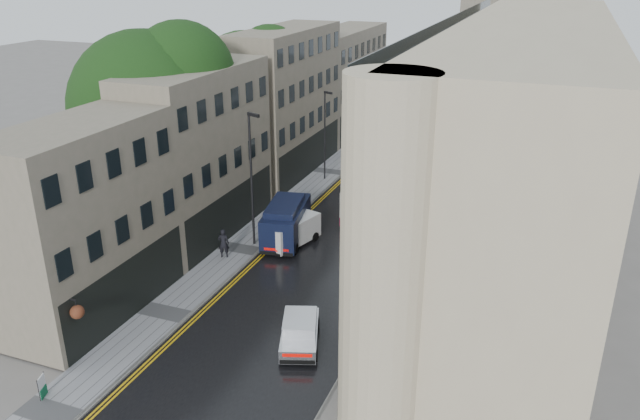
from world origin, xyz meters
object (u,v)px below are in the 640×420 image
Objects in this scene: pedestrian at (224,243)px; lamp_post_near at (252,181)px; estate_sign at (42,387)px; tree_near at (149,132)px; tree_far at (246,102)px; navy_van at (263,231)px; lamp_post_far at (325,136)px; white_van at (267,236)px; cream_bus at (345,200)px; white_lorry at (435,154)px; silver_hatchback at (281,347)px.

lamp_post_near is at bearing -131.19° from pedestrian.
tree_near is at bearing 90.38° from estate_sign.
lamp_post_near is (6.90, -12.82, -1.79)m from tree_far.
navy_van is 0.76× the size of lamp_post_far.
lamp_post_far is (-1.31, 13.95, 2.84)m from white_van.
navy_van is (8.20, -0.45, -5.50)m from tree_near.
navy_van is at bearing 62.77° from estate_sign.
cream_bus reaches higher than estate_sign.
estate_sign is (-2.50, -16.24, -0.83)m from navy_van.
white_lorry is 9.21m from lamp_post_far.
white_van is (-2.94, -6.80, -0.41)m from cream_bus.
white_lorry is 9.12× the size of estate_sign.
tree_far reaches higher than white_van.
lamp_post_far is 7.44× the size of estate_sign.
white_lorry is (15.30, 3.69, -3.85)m from tree_far.
lamp_post_far reaches higher than silver_hatchback.
cream_bus reaches higher than silver_hatchback.
lamp_post_far is 30.69m from estate_sign.
tree_far is 16.25m from white_van.
tree_near is 8.93m from pedestrian.
navy_van is 5.66× the size of estate_sign.
navy_van reaches higher than pedestrian.
estate_sign is (5.70, -16.69, -6.33)m from tree_near.
pedestrian is at bearing -19.37° from tree_near.
white_van is (8.27, -0.14, -5.99)m from tree_near.
tree_far is 7.14m from lamp_post_far.
cream_bus is 1.10× the size of white_lorry.
white_van is 4.17× the size of estate_sign.
tree_near is 2.49× the size of navy_van.
tree_near is 3.37× the size of white_van.
tree_near is 14.19m from cream_bus.
lamp_post_near reaches higher than silver_hatchback.
lamp_post_near reaches higher than pedestrian.
lamp_post_far is at bearing 6.95° from tree_far.
lamp_post_near is at bearing 179.20° from white_van.
pedestrian is at bearing -130.15° from cream_bus.
tree_far is 12.61× the size of estate_sign.
lamp_post_near is at bearing 66.44° from estate_sign.
navy_van reaches higher than silver_hatchback.
cream_bus is 1.14× the size of lamp_post_near.
tree_near reaches higher than tree_far.
cream_bus is 1.34× the size of lamp_post_far.
estate_sign is at bearing -71.13° from tree_near.
estate_sign is at bearing -118.35° from white_lorry.
cream_bus reaches higher than white_van.
cream_bus is 2.54× the size of silver_hatchback.
pedestrian reaches higher than white_van.
white_lorry is 1.04× the size of lamp_post_near.
lamp_post_near is 8.75× the size of estate_sign.
silver_hatchback is (-1.58, -27.29, -1.64)m from white_lorry.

